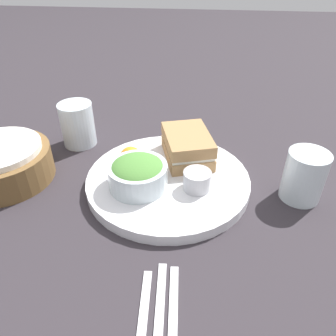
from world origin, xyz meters
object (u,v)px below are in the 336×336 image
at_px(sandwich, 187,146).
at_px(knife, 158,329).
at_px(bread_basket, 2,163).
at_px(fork, 173,330).
at_px(plate, 168,181).
at_px(water_glass, 304,176).
at_px(drink_glass, 78,124).
at_px(spoon, 144,329).
at_px(salad_bowl, 138,173).
at_px(dressing_cup, 197,180).

height_order(sandwich, knife, sandwich).
distance_m(bread_basket, fork, 0.47).
xyz_separation_m(plate, bread_basket, (-0.01, 0.34, 0.03)).
bearing_deg(water_glass, drink_glass, 72.96).
bearing_deg(water_glass, spoon, 139.38).
relative_size(knife, water_glass, 2.09).
height_order(plate, fork, plate).
xyz_separation_m(knife, spoon, (-0.00, 0.02, 0.00)).
bearing_deg(bread_basket, plate, -87.86).
distance_m(knife, water_glass, 0.37).
bearing_deg(bread_basket, knife, -128.75).
bearing_deg(fork, water_glass, 139.42).
height_order(plate, salad_bowl, salad_bowl).
distance_m(plate, knife, 0.30).
distance_m(drink_glass, knife, 0.51).
xyz_separation_m(drink_glass, bread_basket, (-0.15, 0.11, -0.01)).
height_order(dressing_cup, bread_basket, bread_basket).
distance_m(dressing_cup, fork, 0.27).
distance_m(dressing_cup, drink_glass, 0.33).
distance_m(sandwich, bread_basket, 0.38).
bearing_deg(knife, dressing_cup, 168.16).
bearing_deg(drink_glass, knife, -150.35).
bearing_deg(fork, dressing_cup, 171.95).
relative_size(dressing_cup, knife, 0.26).
height_order(drink_glass, water_glass, drink_glass).
distance_m(sandwich, fork, 0.37).
xyz_separation_m(plate, water_glass, (-0.01, -0.25, 0.04)).
xyz_separation_m(sandwich, knife, (-0.37, 0.01, -0.05)).
xyz_separation_m(dressing_cup, bread_basket, (0.02, 0.39, -0.00)).
bearing_deg(drink_glass, sandwich, -104.69).
distance_m(drink_glass, fork, 0.51).
bearing_deg(salad_bowl, sandwich, -38.49).
distance_m(spoon, water_glass, 0.39).
bearing_deg(plate, salad_bowl, 124.40).
bearing_deg(water_glass, bread_basket, 90.46).
bearing_deg(plate, bread_basket, 92.14).
bearing_deg(plate, drink_glass, 58.52).
height_order(plate, dressing_cup, dressing_cup).
bearing_deg(sandwich, spoon, 175.42).
xyz_separation_m(salad_bowl, dressing_cup, (0.00, -0.11, -0.01)).
relative_size(drink_glass, knife, 0.50).
distance_m(salad_bowl, knife, 0.28).
bearing_deg(spoon, water_glass, 135.34).
bearing_deg(bread_basket, dressing_cup, -92.77).
height_order(salad_bowl, dressing_cup, salad_bowl).
bearing_deg(plate, water_glass, -91.77).
bearing_deg(dressing_cup, spoon, 168.51).
relative_size(sandwich, fork, 0.76).
distance_m(drink_glass, spoon, 0.50).
distance_m(sandwich, knife, 0.37).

